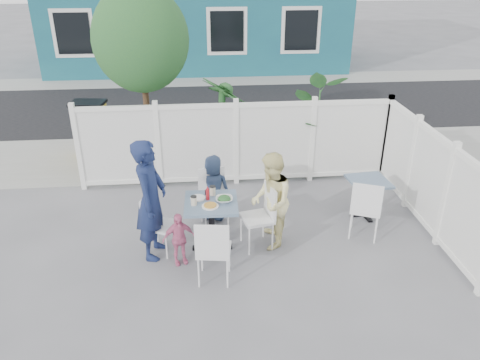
{
  "coord_description": "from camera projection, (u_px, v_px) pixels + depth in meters",
  "views": [
    {
      "loc": [
        -0.57,
        -5.77,
        4.04
      ],
      "look_at": [
        0.01,
        0.57,
        0.94
      ],
      "focal_mm": 35.0,
      "sensor_mm": 36.0,
      "label": 1
    }
  ],
  "objects": [
    {
      "name": "salad_bowl",
      "position": [
        224.0,
        199.0,
        6.74
      ],
      "size": [
        0.24,
        0.24,
        0.06
      ],
      "primitive_type": "imported",
      "color": "white",
      "rests_on": "main_table"
    },
    {
      "name": "utility_cabinet",
      "position": [
        92.0,
        131.0,
        10.07
      ],
      "size": [
        0.69,
        0.54,
        1.18
      ],
      "primitive_type": "cube",
      "rotation": [
        0.0,
        0.0,
        -0.15
      ],
      "color": "gold",
      "rests_on": "ground"
    },
    {
      "name": "coffee_cup_a",
      "position": [
        194.0,
        201.0,
        6.64
      ],
      "size": [
        0.08,
        0.08,
        0.13
      ],
      "primitive_type": "cylinder",
      "color": "beige",
      "rests_on": "main_table"
    },
    {
      "name": "potted_shrub_a",
      "position": [
        226.0,
        125.0,
        9.34
      ],
      "size": [
        1.47,
        1.47,
        1.9
      ],
      "primitive_type": "imported",
      "rotation": [
        0.0,
        0.0,
        2.12
      ],
      "color": "#20502C",
      "rests_on": "ground"
    },
    {
      "name": "tree",
      "position": [
        141.0,
        40.0,
        8.67
      ],
      "size": [
        1.8,
        1.62,
        3.59
      ],
      "color": "#382316",
      "rests_on": "ground"
    },
    {
      "name": "chair_spare",
      "position": [
        366.0,
        206.0,
        7.11
      ],
      "size": [
        0.58,
        0.57,
        0.99
      ],
      "rotation": [
        0.0,
        0.0,
        -0.4
      ],
      "color": "white",
      "rests_on": "ground"
    },
    {
      "name": "ground",
      "position": [
        243.0,
        253.0,
        6.98
      ],
      "size": [
        80.0,
        80.0,
        0.0
      ],
      "primitive_type": "plane",
      "color": "slate"
    },
    {
      "name": "woman",
      "position": [
        271.0,
        201.0,
        6.89
      ],
      "size": [
        0.61,
        0.76,
        1.49
      ],
      "primitive_type": "imported",
      "rotation": [
        0.0,
        0.0,
        -1.63
      ],
      "color": "#F4E05B",
      "rests_on": "ground"
    },
    {
      "name": "far_sidewalk",
      "position": [
        214.0,
        80.0,
        16.47
      ],
      "size": [
        24.0,
        1.6,
        0.01
      ],
      "primitive_type": "cube",
      "color": "gray",
      "rests_on": "ground"
    },
    {
      "name": "toddler",
      "position": [
        179.0,
        239.0,
        6.61
      ],
      "size": [
        0.51,
        0.33,
        0.81
      ],
      "primitive_type": "imported",
      "rotation": [
        0.0,
        0.0,
        0.31
      ],
      "color": "pink",
      "rests_on": "ground"
    },
    {
      "name": "main_table",
      "position": [
        211.0,
        213.0,
        6.82
      ],
      "size": [
        0.78,
        0.78,
        0.81
      ],
      "rotation": [
        0.0,
        0.0,
        -0.03
      ],
      "color": "#455F80",
      "rests_on": "ground"
    },
    {
      "name": "coffee_cup_b",
      "position": [
        213.0,
        191.0,
        6.91
      ],
      "size": [
        0.09,
        0.09,
        0.13
      ],
      "primitive_type": "cylinder",
      "color": "beige",
      "rests_on": "main_table"
    },
    {
      "name": "spare_table",
      "position": [
        368.0,
        188.0,
        7.77
      ],
      "size": [
        0.69,
        0.69,
        0.67
      ],
      "rotation": [
        0.0,
        0.0,
        0.1
      ],
      "color": "#455F80",
      "rests_on": "ground"
    },
    {
      "name": "boy",
      "position": [
        213.0,
        188.0,
        7.66
      ],
      "size": [
        0.64,
        0.51,
        1.13
      ],
      "primitive_type": "imported",
      "rotation": [
        0.0,
        0.0,
        2.83
      ],
      "color": "#22314C",
      "rests_on": "ground"
    },
    {
      "name": "chair_back",
      "position": [
        213.0,
        193.0,
        7.54
      ],
      "size": [
        0.5,
        0.49,
        0.95
      ],
      "rotation": [
        0.0,
        0.0,
        3.32
      ],
      "color": "white",
      "rests_on": "ground"
    },
    {
      "name": "plate_side",
      "position": [
        198.0,
        198.0,
        6.84
      ],
      "size": [
        0.22,
        0.22,
        0.02
      ],
      "primitive_type": "cylinder",
      "color": "white",
      "rests_on": "main_table"
    },
    {
      "name": "chair_right",
      "position": [
        262.0,
        212.0,
        6.94
      ],
      "size": [
        0.52,
        0.54,
        0.99
      ],
      "rotation": [
        0.0,
        0.0,
        1.79
      ],
      "color": "white",
      "rests_on": "ground"
    },
    {
      "name": "potted_shrub_b",
      "position": [
        316.0,
        126.0,
        9.42
      ],
      "size": [
        2.07,
        2.13,
        1.8
      ],
      "primitive_type": "imported",
      "rotation": [
        0.0,
        0.0,
        2.17
      ],
      "color": "#20502C",
      "rests_on": "ground"
    },
    {
      "name": "ketchup_bottle",
      "position": [
        208.0,
        194.0,
        6.77
      ],
      "size": [
        0.05,
        0.05,
        0.17
      ],
      "primitive_type": "cylinder",
      "color": "#AB151E",
      "rests_on": "main_table"
    },
    {
      "name": "fence_back",
      "position": [
        236.0,
        145.0,
        8.79
      ],
      "size": [
        5.86,
        0.08,
        1.6
      ],
      "color": "white",
      "rests_on": "ground"
    },
    {
      "name": "plate_main",
      "position": [
        210.0,
        206.0,
        6.61
      ],
      "size": [
        0.24,
        0.24,
        0.02
      ],
      "primitive_type": "cylinder",
      "color": "white",
      "rests_on": "main_table"
    },
    {
      "name": "pepper_shaker",
      "position": [
        206.0,
        192.0,
        6.93
      ],
      "size": [
        0.03,
        0.03,
        0.08
      ],
      "primitive_type": "cylinder",
      "color": "black",
      "rests_on": "main_table"
    },
    {
      "name": "near_sidewalk",
      "position": [
        227.0,
        155.0,
        10.38
      ],
      "size": [
        24.0,
        2.6,
        0.01
      ],
      "primitive_type": "cube",
      "color": "gray",
      "rests_on": "ground"
    },
    {
      "name": "chair_near",
      "position": [
        213.0,
        248.0,
        6.11
      ],
      "size": [
        0.5,
        0.48,
        0.98
      ],
      "rotation": [
        0.0,
        0.0,
        -0.13
      ],
      "color": "white",
      "rests_on": "ground"
    },
    {
      "name": "man",
      "position": [
        151.0,
        200.0,
        6.6
      ],
      "size": [
        0.55,
        0.73,
        1.81
      ],
      "primitive_type": "imported",
      "rotation": [
        0.0,
        0.0,
        1.38
      ],
      "color": "#17224A",
      "rests_on": "ground"
    },
    {
      "name": "street",
      "position": [
        218.0,
        106.0,
        13.7
      ],
      "size": [
        24.0,
        5.0,
        0.01
      ],
      "primitive_type": "cube",
      "color": "black",
      "rests_on": "ground"
    },
    {
      "name": "chair_left",
      "position": [
        155.0,
        219.0,
        6.86
      ],
      "size": [
        0.52,
        0.53,
        0.9
      ],
      "rotation": [
        0.0,
        0.0,
        -1.99
      ],
      "color": "white",
      "rests_on": "ground"
    },
    {
      "name": "salt_shaker",
      "position": [
        206.0,
        192.0,
        6.96
      ],
      "size": [
        0.03,
        0.03,
        0.07
      ],
      "primitive_type": "cylinder",
      "color": "white",
      "rests_on": "main_table"
    },
    {
      "name": "fence_right",
      "position": [
        427.0,
        181.0,
        7.42
      ],
      "size": [
        0.08,
        3.66,
        1.6
      ],
      "rotation": [
        0.0,
        0.0,
        1.57
      ],
      "color": "white",
      "rests_on": "ground"
    }
  ]
}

